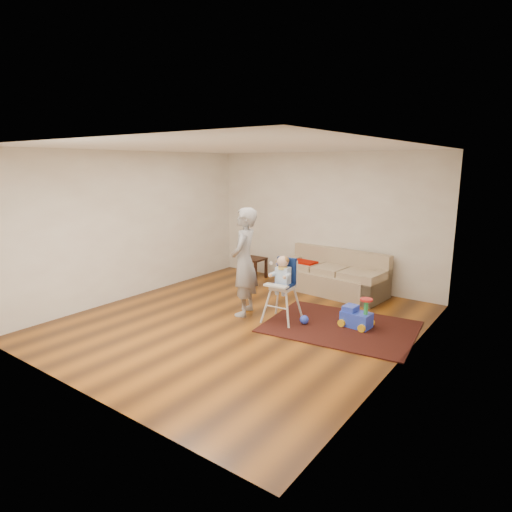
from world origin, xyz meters
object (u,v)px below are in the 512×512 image
Objects in this scene: high_chair at (282,290)px; ride_on_toy at (357,311)px; toy_ball at (304,320)px; adult at (244,262)px; sofa at (331,272)px; side_table at (253,268)px.

ride_on_toy is at bearing 16.82° from high_chair.
adult is at bearing -172.53° from toy_ball.
ride_on_toy is 1.19m from high_chair.
sofa is 1.93m from toy_ball.
adult is (-0.69, -0.09, 0.38)m from high_chair.
sofa is 2.03× the size of high_chair.
adult reaches higher than high_chair.
side_table is at bearing -173.11° from sofa.
side_table is at bearing 158.98° from ride_on_toy.
ride_on_toy is 0.81m from toy_ball.
side_table is 2.92m from toy_ball.
sofa reaches higher than ride_on_toy.
toy_ball is at bearing -147.38° from ride_on_toy.
ride_on_toy is 0.27× the size of adult.
high_chair is at bearing 77.02° from adult.
adult is (1.23, -1.94, 0.66)m from side_table.
ride_on_toy is (1.16, -1.47, -0.15)m from sofa.
ride_on_toy reaches higher than side_table.
toy_ball is 0.13× the size of high_chair.
side_table is 0.95× the size of ride_on_toy.
sofa is at bearing 87.64° from high_chair.
ride_on_toy is 0.45× the size of high_chair.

